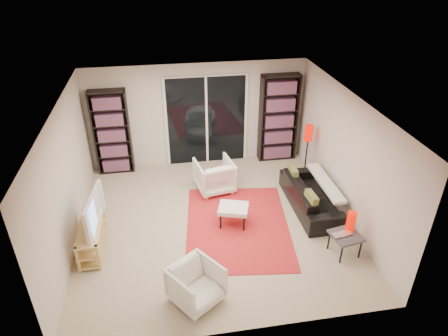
{
  "coord_description": "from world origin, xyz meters",
  "views": [
    {
      "loc": [
        -0.83,
        -6.09,
        4.71
      ],
      "look_at": [
        0.25,
        0.3,
        1.0
      ],
      "focal_mm": 32.0,
      "sensor_mm": 36.0,
      "label": 1
    }
  ],
  "objects_px": {
    "bookshelf_left": "(112,133)",
    "side_table": "(346,237)",
    "sofa": "(311,196)",
    "tv_stand": "(92,236)",
    "bookshelf_right": "(279,118)",
    "armchair_front": "(196,285)",
    "ottoman": "(233,209)",
    "floor_lamp": "(308,139)",
    "armchair_back": "(214,175)"
  },
  "relations": [
    {
      "from": "bookshelf_left",
      "to": "ottoman",
      "type": "distance_m",
      "value": 3.43
    },
    {
      "from": "bookshelf_right",
      "to": "floor_lamp",
      "type": "bearing_deg",
      "value": -70.98
    },
    {
      "from": "ottoman",
      "to": "sofa",
      "type": "bearing_deg",
      "value": 9.94
    },
    {
      "from": "bookshelf_right",
      "to": "armchair_front",
      "type": "height_order",
      "value": "bookshelf_right"
    },
    {
      "from": "sofa",
      "to": "armchair_front",
      "type": "distance_m",
      "value": 3.22
    },
    {
      "from": "armchair_front",
      "to": "armchair_back",
      "type": "bearing_deg",
      "value": 41.07
    },
    {
      "from": "floor_lamp",
      "to": "bookshelf_left",
      "type": "bearing_deg",
      "value": 166.05
    },
    {
      "from": "ottoman",
      "to": "floor_lamp",
      "type": "bearing_deg",
      "value": 36.6
    },
    {
      "from": "bookshelf_right",
      "to": "floor_lamp",
      "type": "xyz_separation_m",
      "value": [
        0.36,
        -1.05,
        -0.07
      ]
    },
    {
      "from": "bookshelf_right",
      "to": "armchair_back",
      "type": "bearing_deg",
      "value": -145.2
    },
    {
      "from": "sofa",
      "to": "ottoman",
      "type": "distance_m",
      "value": 1.66
    },
    {
      "from": "bookshelf_left",
      "to": "tv_stand",
      "type": "xyz_separation_m",
      "value": [
        -0.23,
        -2.73,
        -0.71
      ]
    },
    {
      "from": "armchair_front",
      "to": "ottoman",
      "type": "bearing_deg",
      "value": 27.33
    },
    {
      "from": "ottoman",
      "to": "armchair_front",
      "type": "bearing_deg",
      "value": -117.12
    },
    {
      "from": "bookshelf_right",
      "to": "sofa",
      "type": "relative_size",
      "value": 1.11
    },
    {
      "from": "bookshelf_right",
      "to": "sofa",
      "type": "bearing_deg",
      "value": -87.74
    },
    {
      "from": "side_table",
      "to": "bookshelf_left",
      "type": "bearing_deg",
      "value": 138.43
    },
    {
      "from": "armchair_front",
      "to": "side_table",
      "type": "height_order",
      "value": "armchair_front"
    },
    {
      "from": "armchair_front",
      "to": "ottoman",
      "type": "distance_m",
      "value": 1.94
    },
    {
      "from": "armchair_back",
      "to": "floor_lamp",
      "type": "xyz_separation_m",
      "value": [
        2.08,
        0.15,
        0.63
      ]
    },
    {
      "from": "bookshelf_right",
      "to": "floor_lamp",
      "type": "distance_m",
      "value": 1.11
    },
    {
      "from": "bookshelf_left",
      "to": "armchair_back",
      "type": "xyz_separation_m",
      "value": [
        2.13,
        -1.19,
        -0.63
      ]
    },
    {
      "from": "ottoman",
      "to": "floor_lamp",
      "type": "height_order",
      "value": "floor_lamp"
    },
    {
      "from": "sofa",
      "to": "armchair_back",
      "type": "xyz_separation_m",
      "value": [
        -1.8,
        0.98,
        0.07
      ]
    },
    {
      "from": "sofa",
      "to": "floor_lamp",
      "type": "relative_size",
      "value": 1.46
    },
    {
      "from": "armchair_front",
      "to": "side_table",
      "type": "relative_size",
      "value": 1.27
    },
    {
      "from": "bookshelf_left",
      "to": "sofa",
      "type": "xyz_separation_m",
      "value": [
        3.94,
        -2.17,
        -0.7
      ]
    },
    {
      "from": "tv_stand",
      "to": "armchair_back",
      "type": "bearing_deg",
      "value": 33.08
    },
    {
      "from": "bookshelf_right",
      "to": "side_table",
      "type": "xyz_separation_m",
      "value": [
        0.18,
        -3.57,
        -0.7
      ]
    },
    {
      "from": "floor_lamp",
      "to": "armchair_back",
      "type": "bearing_deg",
      "value": -175.96
    },
    {
      "from": "sofa",
      "to": "side_table",
      "type": "bearing_deg",
      "value": -176.52
    },
    {
      "from": "bookshelf_left",
      "to": "floor_lamp",
      "type": "bearing_deg",
      "value": -13.95
    },
    {
      "from": "bookshelf_left",
      "to": "armchair_back",
      "type": "bearing_deg",
      "value": -29.19
    },
    {
      "from": "sofa",
      "to": "tv_stand",
      "type": "bearing_deg",
      "value": 97.34
    },
    {
      "from": "ottoman",
      "to": "side_table",
      "type": "xyz_separation_m",
      "value": [
        1.72,
        -1.11,
        0.01
      ]
    },
    {
      "from": "armchair_back",
      "to": "side_table",
      "type": "height_order",
      "value": "armchair_back"
    },
    {
      "from": "bookshelf_right",
      "to": "side_table",
      "type": "distance_m",
      "value": 3.64
    },
    {
      "from": "sofa",
      "to": "ottoman",
      "type": "bearing_deg",
      "value": 99.63
    },
    {
      "from": "side_table",
      "to": "sofa",
      "type": "bearing_deg",
      "value": 93.79
    },
    {
      "from": "tv_stand",
      "to": "ottoman",
      "type": "relative_size",
      "value": 1.8
    },
    {
      "from": "bookshelf_right",
      "to": "side_table",
      "type": "bearing_deg",
      "value": -87.14
    },
    {
      "from": "bookshelf_left",
      "to": "sofa",
      "type": "relative_size",
      "value": 1.03
    },
    {
      "from": "tv_stand",
      "to": "ottoman",
      "type": "distance_m",
      "value": 2.55
    },
    {
      "from": "tv_stand",
      "to": "armchair_back",
      "type": "distance_m",
      "value": 2.83
    },
    {
      "from": "armchair_front",
      "to": "floor_lamp",
      "type": "distance_m",
      "value": 4.25
    },
    {
      "from": "bookshelf_left",
      "to": "side_table",
      "type": "relative_size",
      "value": 3.6
    },
    {
      "from": "side_table",
      "to": "ottoman",
      "type": "bearing_deg",
      "value": 147.14
    },
    {
      "from": "bookshelf_left",
      "to": "side_table",
      "type": "height_order",
      "value": "bookshelf_left"
    },
    {
      "from": "ottoman",
      "to": "side_table",
      "type": "relative_size",
      "value": 1.2
    },
    {
      "from": "tv_stand",
      "to": "armchair_back",
      "type": "height_order",
      "value": "armchair_back"
    }
  ]
}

